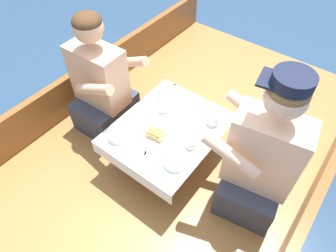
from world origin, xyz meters
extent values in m
plane|color=navy|center=(0.00, 0.00, 0.00)|extent=(60.00, 60.00, 0.00)
cube|color=#9E6B38|center=(0.00, 0.00, 0.12)|extent=(2.03, 3.64, 0.25)
cube|color=brown|center=(-0.99, 0.00, 0.42)|extent=(0.06, 3.64, 0.34)
cube|color=brown|center=(0.99, 0.00, 0.42)|extent=(0.06, 3.64, 0.34)
cylinder|color=#B2B2B7|center=(0.00, 0.01, 0.41)|extent=(0.07, 0.07, 0.33)
cube|color=#9E6B38|center=(0.00, 0.01, 0.58)|extent=(0.62, 0.76, 0.02)
cube|color=white|center=(0.00, 0.01, 0.59)|extent=(0.65, 0.79, 0.00)
cube|color=white|center=(0.00, -0.38, 0.54)|extent=(0.65, 0.00, 0.10)
cube|color=white|center=(0.00, 0.40, 0.54)|extent=(0.65, 0.00, 0.10)
cube|color=#333847|center=(-0.63, 0.01, 0.38)|extent=(0.38, 0.45, 0.26)
cube|color=tan|center=(-0.63, 0.01, 0.74)|extent=(0.41, 0.23, 0.46)
sphere|color=tan|center=(-0.63, 0.01, 1.12)|extent=(0.20, 0.20, 0.20)
ellipsoid|color=#472D19|center=(-0.63, 0.01, 1.16)|extent=(0.19, 0.19, 0.11)
cylinder|color=tan|center=(-0.48, 0.19, 0.81)|extent=(0.34, 0.08, 0.21)
cylinder|color=tan|center=(-0.47, -0.17, 0.81)|extent=(0.34, 0.08, 0.21)
cube|color=#333847|center=(0.63, 0.07, 0.38)|extent=(0.43, 0.49, 0.26)
cube|color=beige|center=(0.63, 0.07, 0.76)|extent=(0.43, 0.28, 0.52)
sphere|color=beige|center=(0.63, 0.07, 1.18)|extent=(0.21, 0.21, 0.21)
ellipsoid|color=brown|center=(0.63, 0.07, 1.22)|extent=(0.20, 0.20, 0.11)
cylinder|color=beige|center=(0.51, -0.13, 0.86)|extent=(0.34, 0.13, 0.21)
cylinder|color=beige|center=(0.45, 0.23, 0.86)|extent=(0.34, 0.13, 0.21)
cylinder|color=black|center=(0.63, 0.07, 1.28)|extent=(0.19, 0.19, 0.06)
cube|color=black|center=(0.54, 0.06, 1.25)|extent=(0.12, 0.16, 0.01)
cylinder|color=white|center=(-0.02, -0.10, 0.60)|extent=(0.21, 0.21, 0.01)
cylinder|color=white|center=(0.04, 0.16, 0.60)|extent=(0.19, 0.19, 0.01)
cube|color=tan|center=(-0.02, -0.10, 0.62)|extent=(0.13, 0.09, 0.04)
cube|color=gold|center=(-0.02, -0.10, 0.65)|extent=(0.11, 0.08, 0.01)
cylinder|color=white|center=(-0.20, 0.23, 0.61)|extent=(0.11, 0.11, 0.04)
cylinder|color=beige|center=(-0.20, 0.23, 0.62)|extent=(0.09, 0.09, 0.02)
cylinder|color=white|center=(0.21, -0.20, 0.61)|extent=(0.13, 0.13, 0.04)
cylinder|color=beige|center=(0.21, -0.20, 0.62)|extent=(0.11, 0.11, 0.02)
cylinder|color=white|center=(-0.19, -0.12, 0.61)|extent=(0.12, 0.12, 0.04)
cylinder|color=beige|center=(-0.19, -0.12, 0.62)|extent=(0.10, 0.10, 0.02)
cylinder|color=white|center=(-0.21, -0.25, 0.61)|extent=(0.14, 0.14, 0.04)
cylinder|color=beige|center=(-0.21, -0.25, 0.62)|extent=(0.11, 0.11, 0.02)
cylinder|color=white|center=(0.22, 0.23, 0.63)|extent=(0.08, 0.08, 0.07)
torus|color=white|center=(0.27, 0.23, 0.63)|extent=(0.04, 0.01, 0.04)
cylinder|color=#3D2314|center=(0.22, 0.23, 0.65)|extent=(0.07, 0.07, 0.01)
cylinder|color=white|center=(-0.12, 0.12, 0.62)|extent=(0.06, 0.06, 0.06)
torus|color=white|center=(-0.08, 0.12, 0.63)|extent=(0.04, 0.01, 0.04)
cylinder|color=#3D2314|center=(-0.12, 0.12, 0.64)|extent=(0.05, 0.05, 0.01)
cylinder|color=silver|center=(0.21, -0.03, 0.62)|extent=(0.06, 0.06, 0.05)
cylinder|color=beige|center=(0.21, -0.03, 0.62)|extent=(0.07, 0.07, 0.03)
cube|color=silver|center=(0.10, -0.30, 0.60)|extent=(0.14, 0.11, 0.00)
ellipsoid|color=silver|center=(0.04, -0.25, 0.60)|extent=(0.04, 0.02, 0.01)
cube|color=silver|center=(0.15, -0.02, 0.60)|extent=(0.16, 0.07, 0.00)
ellipsoid|color=silver|center=(0.08, 0.01, 0.60)|extent=(0.04, 0.02, 0.01)
cube|color=silver|center=(-0.26, 0.33, 0.60)|extent=(0.09, 0.15, 0.00)
cube|color=silver|center=(-0.22, 0.39, 0.60)|extent=(0.04, 0.04, 0.00)
cube|color=silver|center=(0.05, -0.31, 0.60)|extent=(0.09, 0.15, 0.00)
cube|color=silver|center=(0.01, -0.24, 0.60)|extent=(0.04, 0.04, 0.00)
cube|color=silver|center=(0.25, 0.13, 0.60)|extent=(0.05, 0.17, 0.00)
ellipsoid|color=silver|center=(0.24, 0.20, 0.60)|extent=(0.04, 0.02, 0.01)
camera|label=1|loc=(0.81, -1.05, 2.11)|focal=32.00mm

